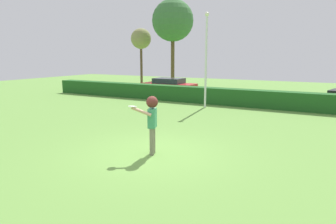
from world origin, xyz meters
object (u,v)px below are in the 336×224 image
parked_car_red (169,85)px  birch_tree (173,21)px  person (152,117)px  frisbee (132,106)px  lamppost (206,55)px  oak_tree (141,39)px

parked_car_red → birch_tree: 8.89m
person → frisbee: person is taller
frisbee → lamppost: (-1.27, 9.11, 1.48)m
person → parked_car_red: (-6.47, 13.13, -0.47)m
lamppost → oak_tree: size_ratio=0.93×
parked_car_red → oak_tree: size_ratio=0.73×
person → birch_tree: 22.13m
lamppost → birch_tree: birch_tree is taller
parked_car_red → oak_tree: 10.17m
frisbee → birch_tree: size_ratio=0.03×
frisbee → oak_tree: size_ratio=0.04×
lamppost → parked_car_red: 6.89m
person → parked_car_red: person is taller
parked_car_red → oak_tree: bearing=136.6°
birch_tree → person: bearing=-64.1°
birch_tree → oak_tree: bearing=177.0°
frisbee → birch_tree: 22.21m
lamppost → person: bearing=-78.9°
oak_tree → lamppost: bearing=-43.1°
oak_tree → person: bearing=-55.8°
frisbee → lamppost: 9.32m
frisbee → oak_tree: (-12.84, 19.95, 3.15)m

